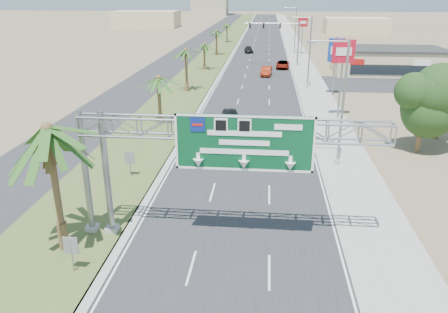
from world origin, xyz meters
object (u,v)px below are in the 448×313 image
Objects in this scene: pole_sign_red_far at (303,25)px; pole_sign_red_near at (343,56)px; car_right_lane at (283,65)px; car_far at (249,50)px; car_mid_lane at (266,71)px; pole_sign_blue at (336,53)px; sign_gantry at (215,139)px; palm_near at (47,129)px; car_left_lane at (230,117)px; signal_mast at (287,40)px; store_building at (387,61)px.

pole_sign_red_near is at bearing -89.43° from pole_sign_red_far.
car_right_lane reaches higher than car_far.
pole_sign_blue reaches higher than car_mid_lane.
sign_gantry is 2.10× the size of pole_sign_red_far.
car_left_lane is at bearing 74.15° from palm_near.
car_right_lane is at bearing 73.50° from car_mid_lane.
palm_near reaches higher than car_far.
pole_sign_blue is at bearing 42.37° from car_left_lane.
car_right_lane is at bearing 105.76° from pole_sign_blue.
car_right_lane is (6.54, 36.29, -0.11)m from car_left_lane.
car_left_lane is 0.60× the size of pole_sign_blue.
pole_sign_blue is at bearing -79.37° from car_far.
palm_near reaches higher than car_right_lane.
sign_gantry is 3.62× the size of car_left_lane.
pole_sign_blue reaches higher than sign_gantry.
pole_sign_red_far is at bearing 79.59° from car_right_lane.
pole_sign_red_near reaches higher than car_left_lane.
sign_gantry is 28.20m from pole_sign_red_near.
signal_mast reaches higher than car_far.
car_far is at bearing 103.01° from car_mid_lane.
signal_mast is at bearing 78.01° from car_right_lane.
car_right_lane is 0.56× the size of pole_sign_red_near.
pole_sign_blue is at bearing -52.78° from car_mid_lane.
car_right_lane is 22.91m from pole_sign_blue.
car_left_lane is 0.95× the size of car_right_lane.
car_mid_lane is at bearing -107.72° from car_right_lane.
palm_near is 1.80× the size of car_mid_lane.
sign_gantry is at bearing -91.89° from car_right_lane.
palm_near reaches higher than car_left_lane.
store_building is at bearing 61.72° from palm_near.
pole_sign_red_far reaches higher than car_left_lane.
pole_sign_blue is 0.97× the size of pole_sign_red_far.
car_left_lane is 36.87m from car_right_lane.
sign_gantry is 39.43m from pole_sign_blue.
pole_sign_red_far reaches higher than pole_sign_blue.
store_building is at bearing -19.54° from signal_mast.
palm_near is at bearing -166.68° from sign_gantry.
pole_sign_blue is (6.07, -21.51, 5.05)m from car_right_lane.
car_right_lane is at bearing 72.62° from car_left_lane.
pole_sign_red_far is (10.06, 77.98, 0.23)m from sign_gantry.
car_far is (6.50, 81.99, -6.27)m from palm_near.
signal_mast is 0.57× the size of store_building.
store_building is 25.83m from pole_sign_red_far.
pole_sign_red_near is (-12.48, -29.95, 4.86)m from store_building.
signal_mast reaches higher than pole_sign_blue.
pole_sign_red_far is (4.60, 18.76, 5.61)m from car_right_lane.
palm_near is at bearing -123.71° from pole_sign_red_near.
signal_mast is 18.08m from store_building.
pole_sign_red_far is at bearing 92.08° from pole_sign_blue.
car_left_lane is at bearing -126.07° from store_building.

